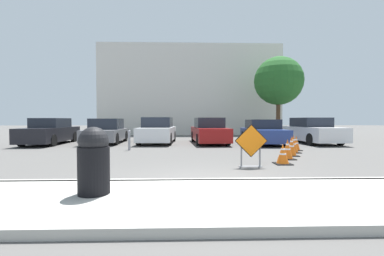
# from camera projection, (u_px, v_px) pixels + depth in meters

# --- Properties ---
(ground_plane) EXTENTS (96.00, 96.00, 0.00)m
(ground_plane) POSITION_uv_depth(u_px,v_px,m) (190.00, 143.00, 15.43)
(ground_plane) COLOR #565451
(sidewalk_strip) EXTENTS (26.82, 2.45, 0.14)m
(sidewalk_strip) POSITION_uv_depth(u_px,v_px,m) (206.00, 201.00, 4.22)
(sidewalk_strip) COLOR #ADAAA3
(sidewalk_strip) RESTS_ON ground_plane
(curb_lip) EXTENTS (26.82, 0.20, 0.14)m
(curb_lip) POSITION_uv_depth(u_px,v_px,m) (201.00, 182.00, 5.44)
(curb_lip) COLOR #ADAAA3
(curb_lip) RESTS_ON ground_plane
(road_closed_sign) EXTENTS (0.97, 0.20, 1.27)m
(road_closed_sign) POSITION_uv_depth(u_px,v_px,m) (251.00, 145.00, 7.55)
(road_closed_sign) COLOR black
(road_closed_sign) RESTS_ON ground_plane
(traffic_cone_nearest) EXTENTS (0.51, 0.51, 0.64)m
(traffic_cone_nearest) POSITION_uv_depth(u_px,v_px,m) (283.00, 154.00, 8.07)
(traffic_cone_nearest) COLOR black
(traffic_cone_nearest) RESTS_ON ground_plane
(traffic_cone_second) EXTENTS (0.50, 0.50, 0.72)m
(traffic_cone_second) POSITION_uv_depth(u_px,v_px,m) (287.00, 149.00, 9.06)
(traffic_cone_second) COLOR black
(traffic_cone_second) RESTS_ON ground_plane
(traffic_cone_third) EXTENTS (0.49, 0.49, 0.77)m
(traffic_cone_third) POSITION_uv_depth(u_px,v_px,m) (291.00, 146.00, 9.89)
(traffic_cone_third) COLOR black
(traffic_cone_third) RESTS_ON ground_plane
(traffic_cone_fourth) EXTENTS (0.53, 0.53, 0.74)m
(traffic_cone_fourth) POSITION_uv_depth(u_px,v_px,m) (293.00, 144.00, 10.86)
(traffic_cone_fourth) COLOR black
(traffic_cone_fourth) RESTS_ON ground_plane
(traffic_cone_fifth) EXTENTS (0.44, 0.44, 0.67)m
(traffic_cone_fifth) POSITION_uv_depth(u_px,v_px,m) (296.00, 143.00, 11.64)
(traffic_cone_fifth) COLOR black
(traffic_cone_fifth) RESTS_ON ground_plane
(parked_car_nearest) EXTENTS (1.91, 4.66, 1.49)m
(parked_car_nearest) POSITION_uv_depth(u_px,v_px,m) (50.00, 132.00, 14.82)
(parked_car_nearest) COLOR black
(parked_car_nearest) RESTS_ON ground_plane
(parked_car_second) EXTENTS (2.03, 4.21, 1.47)m
(parked_car_second) POSITION_uv_depth(u_px,v_px,m) (106.00, 132.00, 15.36)
(parked_car_second) COLOR slate
(parked_car_second) RESTS_ON ground_plane
(parked_car_third) EXTENTS (2.05, 4.26, 1.54)m
(parked_car_third) POSITION_uv_depth(u_px,v_px,m) (158.00, 131.00, 15.31)
(parked_car_third) COLOR silver
(parked_car_third) RESTS_ON ground_plane
(parked_car_fourth) EXTENTS (2.06, 4.54, 1.52)m
(parked_car_fourth) POSITION_uv_depth(u_px,v_px,m) (209.00, 131.00, 15.24)
(parked_car_fourth) COLOR maroon
(parked_car_fourth) RESTS_ON ground_plane
(parked_car_fifth) EXTENTS (2.15, 4.55, 1.41)m
(parked_car_fifth) POSITION_uv_depth(u_px,v_px,m) (263.00, 132.00, 14.89)
(parked_car_fifth) COLOR navy
(parked_car_fifth) RESTS_ON ground_plane
(parked_car_sixth) EXTENTS (2.06, 4.73, 1.53)m
(parked_car_sixth) POSITION_uv_depth(u_px,v_px,m) (311.00, 131.00, 15.40)
(parked_car_sixth) COLOR silver
(parked_car_sixth) RESTS_ON ground_plane
(trash_bin) EXTENTS (0.52, 0.52, 1.14)m
(trash_bin) POSITION_uv_depth(u_px,v_px,m) (94.00, 160.00, 4.35)
(trash_bin) COLOR black
(trash_bin) RESTS_ON sidewalk_strip
(bollard_nearest) EXTENTS (0.12, 0.12, 0.92)m
(bollard_nearest) POSITION_uv_depth(u_px,v_px,m) (129.00, 140.00, 11.76)
(bollard_nearest) COLOR gray
(bollard_nearest) RESTS_ON ground_plane
(bollard_second) EXTENTS (0.12, 0.12, 0.97)m
(bollard_second) POSITION_uv_depth(u_px,v_px,m) (97.00, 139.00, 11.72)
(bollard_second) COLOR gray
(bollard_second) RESTS_ON ground_plane
(building_facade_backdrop) EXTENTS (17.02, 5.00, 8.40)m
(building_facade_backdrop) POSITION_uv_depth(u_px,v_px,m) (190.00, 92.00, 25.88)
(building_facade_backdrop) COLOR beige
(building_facade_backdrop) RESTS_ON ground_plane
(street_tree_behind_lot) EXTENTS (3.74, 3.74, 6.30)m
(street_tree_behind_lot) POSITION_uv_depth(u_px,v_px,m) (279.00, 81.00, 19.94)
(street_tree_behind_lot) COLOR #513823
(street_tree_behind_lot) RESTS_ON ground_plane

